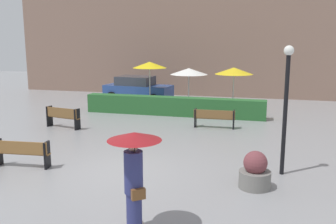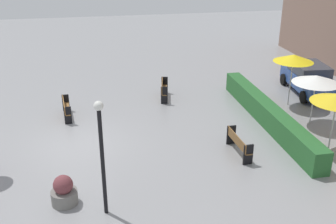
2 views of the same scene
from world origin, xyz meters
name	(u,v)px [view 2 (image 2 of 2)]	position (x,y,z in m)	size (l,w,h in m)	color
ground_plane	(79,144)	(0.00, 0.00, 0.00)	(60.00, 60.00, 0.00)	gray
bench_far_left	(164,88)	(-4.46, 4.37, 0.55)	(1.73, 0.66, 0.92)	brown
bench_near_left	(66,107)	(-2.92, -0.58, 0.50)	(1.74, 0.48, 0.83)	olive
bench_back_row	(238,143)	(2.00, 6.12, 0.49)	(1.82, 0.44, 0.82)	brown
planter_pot	(64,192)	(3.99, -0.40, 0.43)	(0.83, 0.83, 1.00)	slate
lamp_post	(102,147)	(4.72, 0.86, 2.28)	(0.28, 0.28, 3.69)	black
patio_umbrella_yellow	(294,58)	(-2.35, 10.40, 2.43)	(1.93, 1.93, 2.61)	silver
patio_umbrella_white	(316,79)	(-0.05, 10.33, 2.12)	(2.07, 2.07, 2.30)	silver
hedge_strip	(267,114)	(-0.45, 8.40, 0.48)	(9.33, 0.70, 0.95)	#28602D
parked_car	(310,78)	(-3.78, 12.29, 0.82)	(4.35, 2.31, 1.57)	#28478C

